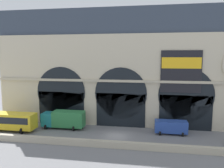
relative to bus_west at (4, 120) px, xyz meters
name	(u,v)px	position (x,y,z in m)	size (l,w,h in m)	color
ground_plane	(117,136)	(19.43, 0.36, -1.78)	(200.00, 200.00, 0.00)	slate
quay_parapet_wall	(112,144)	(19.43, -4.20, -1.30)	(90.00, 0.70, 0.96)	#B2A891
station_building	(123,69)	(19.48, 7.92, 8.57)	(47.20, 5.52, 21.33)	beige
bus_west	(4,120)	(0.00, 0.00, 0.00)	(11.00, 3.25, 3.10)	gold
box_truck_midwest	(64,119)	(9.67, 2.70, -0.08)	(7.50, 2.91, 3.12)	#19727A
van_mideast	(171,127)	(28.06, 2.83, -0.54)	(5.20, 2.48, 2.20)	#28479E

